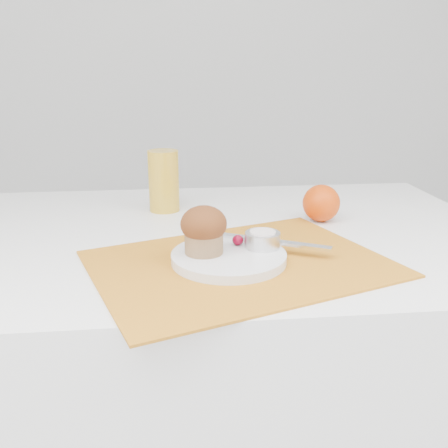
{
  "coord_description": "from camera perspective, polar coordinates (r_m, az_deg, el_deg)",
  "views": [
    {
      "loc": [
        -0.11,
        -0.96,
        1.09
      ],
      "look_at": [
        -0.01,
        -0.06,
        0.8
      ],
      "focal_mm": 40.0,
      "sensor_mm": 36.0,
      "label": 1
    }
  ],
  "objects": [
    {
      "name": "muffin",
      "position": [
        0.88,
        -2.33,
        -0.61
      ],
      "size": [
        0.09,
        0.09,
        0.09
      ],
      "color": "olive",
      "rests_on": "plate"
    },
    {
      "name": "butter_knife",
      "position": [
        0.94,
        5.75,
        -2.02
      ],
      "size": [
        0.2,
        0.12,
        0.01
      ],
      "primitive_type": "cube",
      "rotation": [
        0.0,
        0.0,
        -0.49
      ],
      "color": "silver",
      "rests_on": "plate"
    },
    {
      "name": "orange",
      "position": [
        1.15,
        11.05,
        2.35
      ],
      "size": [
        0.08,
        0.08,
        0.08
      ],
      "primitive_type": "sphere",
      "color": "#E04707",
      "rests_on": "table"
    },
    {
      "name": "ramekin",
      "position": [
        0.92,
        4.42,
        -1.82
      ],
      "size": [
        0.08,
        0.08,
        0.03
      ],
      "primitive_type": "cylinder",
      "rotation": [
        0.0,
        0.0,
        0.19
      ],
      "color": "silver",
      "rests_on": "plate"
    },
    {
      "name": "table",
      "position": [
        1.25,
        0.1,
        -17.37
      ],
      "size": [
        1.2,
        0.8,
        0.75
      ],
      "primitive_type": "cube",
      "color": "white",
      "rests_on": "ground"
    },
    {
      "name": "placemat",
      "position": [
        0.89,
        1.87,
        -4.55
      ],
      "size": [
        0.6,
        0.52,
        0.0
      ],
      "primitive_type": "cube",
      "rotation": [
        0.0,
        0.0,
        0.34
      ],
      "color": "#C4761B",
      "rests_on": "table"
    },
    {
      "name": "cream",
      "position": [
        0.91,
        4.44,
        -1.0
      ],
      "size": [
        0.06,
        0.06,
        0.01
      ],
      "primitive_type": "cylinder",
      "rotation": [
        0.0,
        0.0,
        0.25
      ],
      "color": "silver",
      "rests_on": "ramekin"
    },
    {
      "name": "raspberry_far",
      "position": [
        0.92,
        2.94,
        -2.02
      ],
      "size": [
        0.02,
        0.02,
        0.02
      ],
      "primitive_type": "ellipsoid",
      "color": "#620402",
      "rests_on": "plate"
    },
    {
      "name": "juice_glass",
      "position": [
        1.22,
        -6.9,
        4.91
      ],
      "size": [
        0.08,
        0.08,
        0.15
      ],
      "primitive_type": "cylinder",
      "rotation": [
        0.0,
        0.0,
        -0.15
      ],
      "color": "gold",
      "rests_on": "table"
    },
    {
      "name": "raspberry_near",
      "position": [
        0.93,
        1.59,
        -1.85
      ],
      "size": [
        0.02,
        0.02,
        0.02
      ],
      "primitive_type": "ellipsoid",
      "color": "#580214",
      "rests_on": "plate"
    },
    {
      "name": "plate",
      "position": [
        0.89,
        0.55,
        -3.82
      ],
      "size": [
        0.27,
        0.27,
        0.02
      ],
      "primitive_type": "cylinder",
      "rotation": [
        0.0,
        0.0,
        0.37
      ],
      "color": "silver",
      "rests_on": "placemat"
    }
  ]
}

